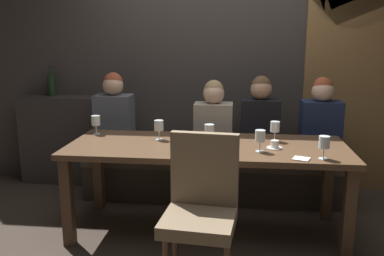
{
  "coord_description": "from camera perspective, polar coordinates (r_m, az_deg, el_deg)",
  "views": [
    {
      "loc": [
        0.23,
        -3.14,
        1.58
      ],
      "look_at": [
        -0.13,
        0.14,
        0.84
      ],
      "focal_mm": 38.4,
      "sensor_mm": 36.0,
      "label": 1
    }
  ],
  "objects": [
    {
      "name": "back_counter",
      "position": [
        4.67,
        -16.24,
        -1.56
      ],
      "size": [
        1.1,
        0.28,
        0.95
      ],
      "primitive_type": "cube",
      "color": "#2F2B29",
      "rests_on": "ground"
    },
    {
      "name": "diner_far_end",
      "position": [
        3.94,
        9.45,
        1.26
      ],
      "size": [
        0.36,
        0.24,
        0.77
      ],
      "color": "black",
      "rests_on": "banquette_bench"
    },
    {
      "name": "diner_redhead",
      "position": [
        4.12,
        -10.75,
        1.82
      ],
      "size": [
        0.36,
        0.24,
        0.79
      ],
      "color": "#4C515B",
      "rests_on": "banquette_bench"
    },
    {
      "name": "folded_napkin",
      "position": [
        2.97,
        14.95,
        -4.16
      ],
      "size": [
        0.14,
        0.13,
        0.01
      ],
      "primitive_type": "cube",
      "rotation": [
        0.0,
        0.0,
        -0.37
      ],
      "color": "silver",
      "rests_on": "dining_table"
    },
    {
      "name": "wine_glass_center_front",
      "position": [
        3.68,
        -13.21,
        0.9
      ],
      "size": [
        0.08,
        0.08,
        0.16
      ],
      "color": "silver",
      "rests_on": "dining_table"
    },
    {
      "name": "wine_glass_near_right",
      "position": [
        3.4,
        11.45,
        0.11
      ],
      "size": [
        0.08,
        0.08,
        0.16
      ],
      "color": "silver",
      "rests_on": "dining_table"
    },
    {
      "name": "back_wall_tiled",
      "position": [
        4.37,
        3.4,
        11.56
      ],
      "size": [
        6.0,
        0.12,
        3.0
      ],
      "primitive_type": "cube",
      "color": "#383330",
      "rests_on": "ground"
    },
    {
      "name": "wine_glass_far_right",
      "position": [
        3.07,
        9.45,
        -1.16
      ],
      "size": [
        0.08,
        0.08,
        0.16
      ],
      "color": "silver",
      "rests_on": "dining_table"
    },
    {
      "name": "wine_glass_end_left",
      "position": [
        3.39,
        -4.62,
        0.23
      ],
      "size": [
        0.08,
        0.08,
        0.16
      ],
      "color": "silver",
      "rests_on": "dining_table"
    },
    {
      "name": "arched_door",
      "position": [
        4.44,
        21.24,
        9.02
      ],
      "size": [
        0.9,
        0.05,
        2.55
      ],
      "color": "olive",
      "rests_on": "ground"
    },
    {
      "name": "wine_glass_end_right",
      "position": [
        2.99,
        17.88,
        -2.03
      ],
      "size": [
        0.08,
        0.08,
        0.16
      ],
      "color": "silver",
      "rests_on": "dining_table"
    },
    {
      "name": "diner_bearded",
      "position": [
        3.9,
        2.99,
        1.02
      ],
      "size": [
        0.36,
        0.24,
        0.73
      ],
      "color": "#9E9384",
      "rests_on": "banquette_bench"
    },
    {
      "name": "dining_table",
      "position": [
        3.28,
        2.08,
        -3.79
      ],
      "size": [
        2.2,
        0.84,
        0.74
      ],
      "color": "#493422",
      "rests_on": "ground"
    },
    {
      "name": "wine_glass_near_left",
      "position": [
        3.22,
        2.42,
        -0.34
      ],
      "size": [
        0.08,
        0.08,
        0.16
      ],
      "color": "silver",
      "rests_on": "dining_table"
    },
    {
      "name": "banquette_bench",
      "position": [
        4.08,
        2.78,
        -6.75
      ],
      "size": [
        2.5,
        0.44,
        0.45
      ],
      "color": "#312A23",
      "rests_on": "ground"
    },
    {
      "name": "diner_near_end",
      "position": [
        3.97,
        17.44,
        0.93
      ],
      "size": [
        0.36,
        0.24,
        0.77
      ],
      "color": "#192342",
      "rests_on": "banquette_bench"
    },
    {
      "name": "wine_bottle_dark_red",
      "position": [
        4.67,
        -18.92,
        5.69
      ],
      "size": [
        0.08,
        0.08,
        0.33
      ],
      "color": "black",
      "rests_on": "back_counter"
    },
    {
      "name": "chair_near_side",
      "position": [
        2.63,
        1.3,
        -10.17
      ],
      "size": [
        0.48,
        0.48,
        0.98
      ],
      "color": "brown",
      "rests_on": "ground"
    },
    {
      "name": "espresso_cup",
      "position": [
        3.2,
        11.4,
        -2.35
      ],
      "size": [
        0.12,
        0.12,
        0.06
      ],
      "color": "white",
      "rests_on": "dining_table"
    },
    {
      "name": "ground",
      "position": [
        3.52,
        1.99,
        -14.03
      ],
      "size": [
        9.0,
        9.0,
        0.0
      ],
      "primitive_type": "plane",
      "color": "#382D26"
    }
  ]
}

